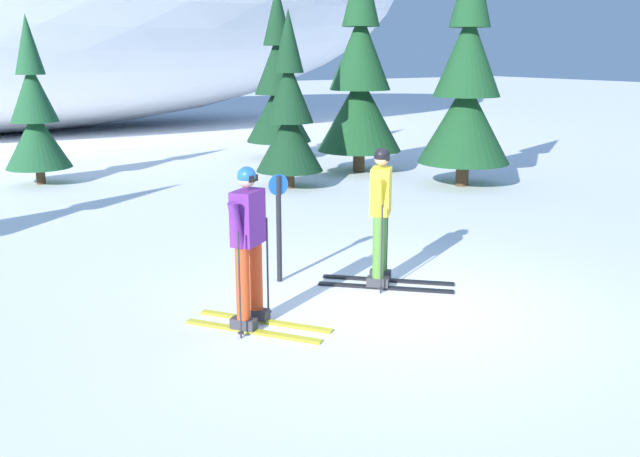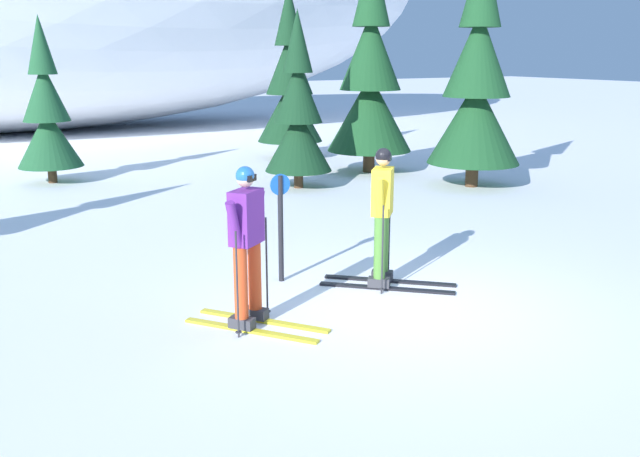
# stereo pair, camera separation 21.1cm
# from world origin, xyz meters

# --- Properties ---
(ground_plane) EXTENTS (120.00, 120.00, 0.00)m
(ground_plane) POSITION_xyz_m (0.00, 0.00, 0.00)
(ground_plane) COLOR white
(skier_purple_jacket) EXTENTS (1.32, 1.55, 1.81)m
(skier_purple_jacket) POSITION_xyz_m (-1.86, 0.36, 0.95)
(skier_purple_jacket) COLOR gold
(skier_purple_jacket) RESTS_ON ground
(skier_yellow_jacket) EXTENTS (1.59, 1.49, 1.82)m
(skier_yellow_jacket) POSITION_xyz_m (0.23, 0.81, 0.95)
(skier_yellow_jacket) COLOR black
(skier_yellow_jacket) RESTS_ON ground
(pine_tree_left) EXTENTS (1.47, 1.47, 3.82)m
(pine_tree_left) POSITION_xyz_m (-2.31, 10.79, 1.60)
(pine_tree_left) COLOR #47301E
(pine_tree_left) RESTS_ON ground
(pine_tree_center_left) EXTENTS (1.51, 1.51, 3.90)m
(pine_tree_center_left) POSITION_xyz_m (2.44, 7.40, 1.63)
(pine_tree_center_left) COLOR #47301E
(pine_tree_center_left) RESTS_ON ground
(pine_tree_center_right) EXTENTS (1.86, 1.86, 4.83)m
(pine_tree_center_right) POSITION_xyz_m (4.37, 11.61, 2.02)
(pine_tree_center_right) COLOR #47301E
(pine_tree_center_right) RESTS_ON ground
(pine_tree_right) EXTENTS (2.12, 2.12, 5.49)m
(pine_tree_right) POSITION_xyz_m (5.00, 8.41, 2.30)
(pine_tree_right) COLOR #47301E
(pine_tree_right) RESTS_ON ground
(pine_tree_far_right) EXTENTS (2.07, 2.07, 5.36)m
(pine_tree_far_right) POSITION_xyz_m (5.96, 5.59, 2.24)
(pine_tree_far_right) COLOR #47301E
(pine_tree_far_right) RESTS_ON ground
(trail_marker_post) EXTENTS (0.28, 0.07, 1.46)m
(trail_marker_post) POSITION_xyz_m (-0.84, 1.61, 0.83)
(trail_marker_post) COLOR black
(trail_marker_post) RESTS_ON ground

